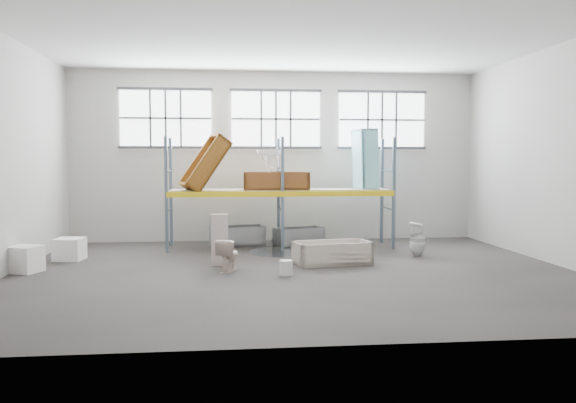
{
  "coord_description": "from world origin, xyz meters",
  "views": [
    {
      "loc": [
        -1.42,
        -12.1,
        2.36
      ],
      "look_at": [
        0.0,
        1.5,
        1.4
      ],
      "focal_mm": 35.9,
      "sensor_mm": 36.0,
      "label": 1
    }
  ],
  "objects": [
    {
      "name": "rack_upright_la",
      "position": [
        -3.0,
        2.9,
        1.5
      ],
      "size": [
        0.08,
        0.08,
        3.0
      ],
      "primitive_type": "cube",
      "color": "slate",
      "rests_on": "floor"
    },
    {
      "name": "window_left",
      "position": [
        -3.2,
        4.94,
        3.6
      ],
      "size": [
        2.6,
        0.04,
        1.6
      ],
      "primitive_type": "cube",
      "color": "white",
      "rests_on": "wall_back"
    },
    {
      "name": "floor",
      "position": [
        0.0,
        0.0,
        -0.05
      ],
      "size": [
        12.0,
        10.0,
        0.1
      ],
      "primitive_type": "cube",
      "color": "#443E3B",
      "rests_on": "ground"
    },
    {
      "name": "rack_upright_ma",
      "position": [
        0.0,
        2.9,
        1.5
      ],
      "size": [
        0.08,
        0.08,
        3.0
      ],
      "primitive_type": "cube",
      "color": "slate",
      "rests_on": "floor"
    },
    {
      "name": "rack_upright_rb",
      "position": [
        3.0,
        4.1,
        1.5
      ],
      "size": [
        0.08,
        0.08,
        3.0
      ],
      "primitive_type": "cube",
      "color": "slate",
      "rests_on": "floor"
    },
    {
      "name": "wall_back",
      "position": [
        0.0,
        5.05,
        2.5
      ],
      "size": [
        12.0,
        0.1,
        5.0
      ],
      "primitive_type": "cube",
      "color": "#ABA79F",
      "rests_on": "ground"
    },
    {
      "name": "shelf_deck",
      "position": [
        0.0,
        3.5,
        1.58
      ],
      "size": [
        5.9,
        1.1,
        0.03
      ],
      "primitive_type": "cube",
      "color": "gray",
      "rests_on": "floor"
    },
    {
      "name": "cistern_spare",
      "position": [
        1.33,
        0.69,
        0.28
      ],
      "size": [
        0.46,
        0.33,
        0.4
      ],
      "primitive_type": "cube",
      "rotation": [
        0.0,
        0.0,
        -0.33
      ],
      "color": "beige",
      "rests_on": "bathtub_beige"
    },
    {
      "name": "window_right",
      "position": [
        3.2,
        4.94,
        3.6
      ],
      "size": [
        2.6,
        0.04,
        1.6
      ],
      "primitive_type": "cube",
      "color": "white",
      "rests_on": "wall_back"
    },
    {
      "name": "rack_beam_back",
      "position": [
        0.0,
        4.1,
        1.5
      ],
      "size": [
        6.0,
        0.1,
        0.14
      ],
      "primitive_type": "cube",
      "color": "yellow",
      "rests_on": "floor"
    },
    {
      "name": "rack_upright_ra",
      "position": [
        3.0,
        2.9,
        1.5
      ],
      "size": [
        0.08,
        0.08,
        3.0
      ],
      "primitive_type": "cube",
      "color": "slate",
      "rests_on": "floor"
    },
    {
      "name": "window_mid",
      "position": [
        0.0,
        4.94,
        3.6
      ],
      "size": [
        2.6,
        0.04,
        1.6
      ],
      "primitive_type": "cube",
      "color": "white",
      "rests_on": "wall_back"
    },
    {
      "name": "rust_tub_tilted",
      "position": [
        -2.02,
        3.38,
        2.29
      ],
      "size": [
        1.49,
        1.14,
        1.6
      ],
      "primitive_type": null,
      "rotation": [
        0.0,
        -0.96,
        0.33
      ],
      "color": "#8F591B",
      "rests_on": "shelf_deck"
    },
    {
      "name": "cistern_tall",
      "position": [
        -1.62,
        0.94,
        0.58
      ],
      "size": [
        0.4,
        0.28,
        1.16
      ],
      "primitive_type": "cube",
      "rotation": [
        0.0,
        0.0,
        0.09
      ],
      "color": "beige",
      "rests_on": "floor"
    },
    {
      "name": "blue_tub_upright",
      "position": [
        2.37,
        3.61,
        2.4
      ],
      "size": [
        0.64,
        0.86,
        1.71
      ],
      "primitive_type": null,
      "rotation": [
        0.0,
        1.54,
        0.14
      ],
      "color": "#86CDDE",
      "rests_on": "shelf_deck"
    },
    {
      "name": "rack_upright_lb",
      "position": [
        -3.0,
        4.1,
        1.5
      ],
      "size": [
        0.08,
        0.08,
        3.0
      ],
      "primitive_type": "cube",
      "color": "slate",
      "rests_on": "floor"
    },
    {
      "name": "bathtub_beige",
      "position": [
        0.96,
        0.84,
        0.26
      ],
      "size": [
        1.85,
        1.1,
        0.51
      ],
      "primitive_type": null,
      "rotation": [
        0.0,
        0.0,
        0.17
      ],
      "color": "beige",
      "rests_on": "floor"
    },
    {
      "name": "rack_upright_mb",
      "position": [
        0.0,
        4.1,
        1.5
      ],
      "size": [
        0.08,
        0.08,
        3.0
      ],
      "primitive_type": "cube",
      "color": "slate",
      "rests_on": "floor"
    },
    {
      "name": "steel_tub_left",
      "position": [
        -1.18,
        3.99,
        0.27
      ],
      "size": [
        1.58,
        0.96,
        0.54
      ],
      "primitive_type": null,
      "rotation": [
        0.0,
        0.0,
        0.2
      ],
      "color": "#979A9D",
      "rests_on": "floor"
    },
    {
      "name": "ceiling",
      "position": [
        0.0,
        0.0,
        5.05
      ],
      "size": [
        12.0,
        10.0,
        0.1
      ],
      "primitive_type": "cube",
      "color": "silver",
      "rests_on": "ground"
    },
    {
      "name": "carton_far",
      "position": [
        -5.2,
        2.0,
        0.26
      ],
      "size": [
        0.7,
        0.7,
        0.52
      ],
      "primitive_type": "cube",
      "rotation": [
        0.0,
        0.0,
        -0.11
      ],
      "color": "white",
      "rests_on": "floor"
    },
    {
      "name": "wet_patch",
      "position": [
        0.0,
        2.7,
        0.0
      ],
      "size": [
        1.8,
        1.8,
        0.0
      ],
      "primitive_type": "cylinder",
      "color": "black",
      "rests_on": "floor"
    },
    {
      "name": "carton_near",
      "position": [
        -5.76,
        0.54,
        0.28
      ],
      "size": [
        0.81,
        0.76,
        0.56
      ],
      "primitive_type": "cube",
      "rotation": [
        0.0,
        0.0,
        -0.39
      ],
      "color": "white",
      "rests_on": "floor"
    },
    {
      "name": "rust_tub_flat",
      "position": [
        -0.12,
        3.41,
        1.82
      ],
      "size": [
        1.78,
        0.87,
        0.49
      ],
      "primitive_type": null,
      "rotation": [
        0.0,
        0.0,
        -0.03
      ],
      "color": "brown",
      "rests_on": "shelf_deck"
    },
    {
      "name": "sink_on_shelf",
      "position": [
        -0.32,
        3.24,
        2.09
      ],
      "size": [
        0.83,
        0.74,
        0.61
      ],
      "primitive_type": "imported",
      "rotation": [
        0.0,
        0.0,
        -0.37
      ],
      "color": "white",
      "rests_on": "rust_tub_flat"
    },
    {
      "name": "wall_right",
      "position": [
        6.05,
        0.0,
        2.5
      ],
      "size": [
        0.1,
        10.0,
        5.0
      ],
      "primitive_type": "cube",
      "color": "#ADA89F",
      "rests_on": "ground"
    },
    {
      "name": "bucket",
      "position": [
        -0.24,
        -0.39,
        0.16
      ],
      "size": [
        0.35,
        0.35,
        0.31
      ],
      "primitive_type": "cylinder",
      "rotation": [
        0.0,
        0.0,
        -0.36
      ],
      "color": "silver",
      "rests_on": "floor"
    },
    {
      "name": "toilet_white",
      "position": [
        3.26,
        1.69,
        0.43
      ],
      "size": [
        0.5,
        0.49,
        0.86
      ],
      "primitive_type": "imported",
      "rotation": [
        0.0,
        0.0,
        -1.9
      ],
      "color": "white",
      "rests_on": "floor"
    },
    {
      "name": "wall_front",
      "position": [
        0.0,
        -5.05,
        2.5
      ],
      "size": [
        12.0,
        0.1,
        5.0
      ],
      "primitive_type": "cube",
      "color": "#9F9B94",
      "rests_on": "ground"
    },
    {
      "name": "rack_beam_front",
      "position": [
        0.0,
        2.9,
        1.5
      ],
      "size": [
        6.0,
        0.1,
        0.14
      ],
      "primitive_type": "cube",
      "color": "yellow",
      "rests_on": "floor"
    },
    {
      "name": "sink_in_tub",
      "position": [
        0.69,
        0.64,
        0.16
      ],
      "size": [
        0.58,
        0.58,
        0.16
      ],
      "primitive_type": "imported",
      "rotation": [
        0.0,
        0.0,
        0.33
      ],
      "color": "beige",
      "rests_on": "bathtub_beige"
    },
    {
      "name": "toilet_beige",
      "position": [
        -1.43,
        0.21,
        0.35
      ],
      "size": [
        0.58,
        0.77,
        0.7
      ],
      "primitive_type": "imported",
      "rotation": [
        0.0,
        0.0,
        2.84
      ],
      "color": "beige",
      "rests_on": "floor"
    },
    {
      "name": "steel_tub_right",
      "position": [
        0.55,
        3.9,
        0.25
      ],
      "size": [
        1.48,
        1.04,
        0.49
      ],
      "primitive_type": null,
      "rotation": [
        0.0,
        0.0,
        0.34
      ],
      "color": "#AFB2B7",
      "rests_on": "floor"
    }
  ]
}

